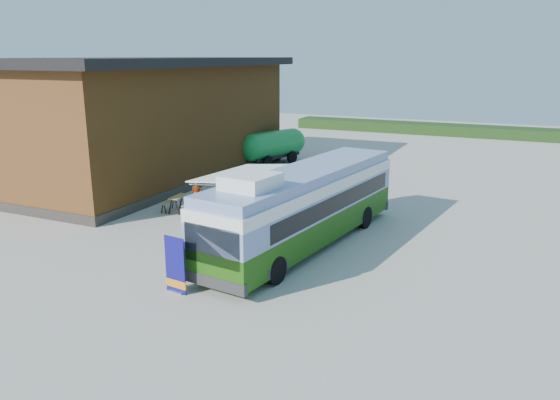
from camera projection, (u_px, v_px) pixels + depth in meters
The scene contains 10 objects.
ground at pixel (217, 248), 22.37m from camera, with size 100.00×100.00×0.00m, color #BCB7AD.
barn at pixel (156, 121), 34.50m from camera, with size 9.60×21.20×7.50m.
hedge at pixel (496, 132), 52.25m from camera, with size 40.00×3.00×1.00m, color #264419.
bus at pixel (304, 204), 22.19m from camera, with size 4.07×12.28×3.70m.
awning at pixel (247, 178), 22.82m from camera, with size 3.28×4.71×0.53m.
banner at pixel (175, 270), 17.93m from camera, with size 0.85×0.25×1.95m.
picnic_table at pixel (179, 200), 27.35m from camera, with size 1.55×1.41×0.82m.
person_a at pixel (197, 197), 26.95m from camera, with size 0.64×0.42×1.75m, color #999999.
person_b at pixel (288, 198), 26.98m from camera, with size 0.77×0.60×1.58m, color #999999.
slurry_tanker at pixel (273, 145), 39.31m from camera, with size 3.23×6.20×2.38m.
Camera 1 is at (11.28, -18.04, 7.64)m, focal length 35.00 mm.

